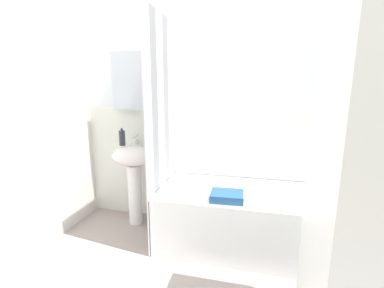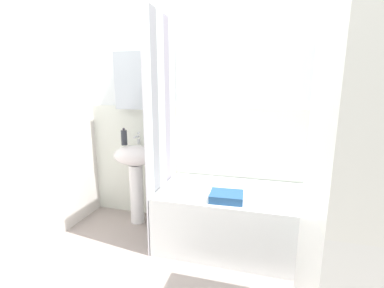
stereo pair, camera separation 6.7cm
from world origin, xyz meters
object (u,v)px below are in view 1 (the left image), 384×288
object	(u,v)px
conditioner_bottle	(332,177)
towel_folded	(227,196)
soap_dispenser	(122,138)
washer_dryer_stack	(384,210)
sink	(134,167)
shampoo_bottle	(319,178)
bathtub	(250,220)

from	to	relation	value
conditioner_bottle	towel_folded	bearing A→B (deg)	-151.36
soap_dispenser	washer_dryer_stack	distance (m)	2.16
sink	shampoo_bottle	size ratio (longest dim) A/B	5.04
soap_dispenser	towel_folded	world-z (taller)	soap_dispenser
shampoo_bottle	towel_folded	xyz separation A→B (m)	(-0.78, -0.51, -0.04)
bathtub	conditioner_bottle	size ratio (longest dim) A/B	7.24
towel_folded	washer_dryer_stack	distance (m)	1.10
conditioner_bottle	shampoo_bottle	distance (m)	0.11
conditioner_bottle	washer_dryer_stack	distance (m)	1.22
shampoo_bottle	towel_folded	size ratio (longest dim) A/B	0.63
shampoo_bottle	washer_dryer_stack	world-z (taller)	washer_dryer_stack
sink	towel_folded	xyz separation A→B (m)	(0.98, -0.37, -0.06)
sink	conditioner_bottle	size ratio (longest dim) A/B	3.77
towel_folded	shampoo_bottle	bearing A→B (deg)	33.14
washer_dryer_stack	conditioner_bottle	bearing A→B (deg)	85.18
soap_dispenser	towel_folded	xyz separation A→B (m)	(1.09, -0.37, -0.36)
bathtub	conditioner_bottle	world-z (taller)	conditioner_bottle
towel_folded	sink	bearing A→B (deg)	159.32
towel_folded	soap_dispenser	bearing A→B (deg)	161.30
sink	bathtub	distance (m)	1.23
shampoo_bottle	soap_dispenser	bearing A→B (deg)	-175.75
washer_dryer_stack	bathtub	bearing A→B (deg)	122.49
soap_dispenser	bathtub	distance (m)	1.44
soap_dispenser	conditioner_bottle	distance (m)	1.99
sink	shampoo_bottle	world-z (taller)	sink
bathtub	shampoo_bottle	distance (m)	0.74
shampoo_bottle	towel_folded	bearing A→B (deg)	-146.86
soap_dispenser	conditioner_bottle	bearing A→B (deg)	3.19
sink	soap_dispenser	xyz separation A→B (m)	(-0.11, -0.00, 0.30)
sink	shampoo_bottle	distance (m)	1.76
conditioner_bottle	shampoo_bottle	size ratio (longest dim) A/B	1.34
soap_dispenser	shampoo_bottle	xyz separation A→B (m)	(1.87, 0.14, -0.31)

